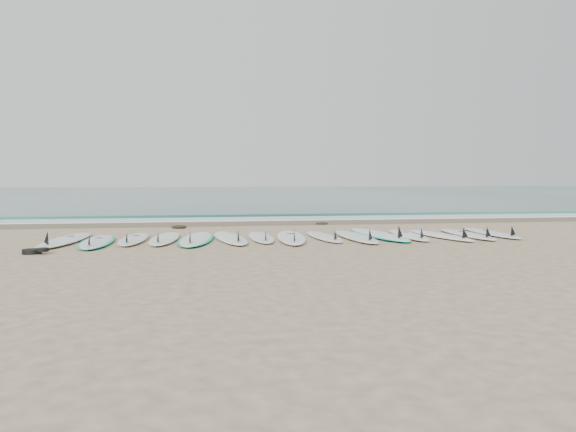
{
  "coord_description": "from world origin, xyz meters",
  "views": [
    {
      "loc": [
        -1.95,
        -11.63,
        1.32
      ],
      "look_at": [
        0.12,
        1.3,
        0.4
      ],
      "focal_mm": 35.0,
      "sensor_mm": 36.0,
      "label": 1
    }
  ],
  "objects": [
    {
      "name": "surfboard_9",
      "position": [
        1.35,
        -0.2,
        0.06
      ],
      "size": [
        0.6,
        2.66,
        0.34
      ],
      "rotation": [
        0.0,
        0.0,
        0.02
      ],
      "color": "white",
      "rests_on": "ground"
    },
    {
      "name": "surfboard_0",
      "position": [
        -4.59,
        0.08,
        0.06
      ],
      "size": [
        0.87,
        2.87,
        0.36
      ],
      "rotation": [
        0.0,
        0.0,
        -0.1
      ],
      "color": "white",
      "rests_on": "ground"
    },
    {
      "name": "seaweed_near",
      "position": [
        -2.44,
        2.91,
        0.04
      ],
      "size": [
        0.41,
        0.32,
        0.08
      ],
      "primitive_type": "ellipsoid",
      "color": "black",
      "rests_on": "ground"
    },
    {
      "name": "surfboard_2",
      "position": [
        -3.26,
        0.12,
        0.05
      ],
      "size": [
        0.6,
        2.48,
        0.32
      ],
      "rotation": [
        0.0,
        0.0,
        -0.04
      ],
      "color": "silver",
      "rests_on": "ground"
    },
    {
      "name": "surfboard_7",
      "position": [
        -0.04,
        -0.14,
        0.06
      ],
      "size": [
        0.86,
        2.83,
        0.36
      ],
      "rotation": [
        0.0,
        0.0,
        -0.1
      ],
      "color": "white",
      "rests_on": "ground"
    },
    {
      "name": "surfboard_3",
      "position": [
        -2.64,
        0.08,
        0.06
      ],
      "size": [
        0.73,
        2.59,
        0.33
      ],
      "rotation": [
        0.0,
        0.0,
        -0.08
      ],
      "color": "white",
      "rests_on": "ground"
    },
    {
      "name": "surfboard_12",
      "position": [
        3.26,
        -0.2,
        0.05
      ],
      "size": [
        0.84,
        2.51,
        0.32
      ],
      "rotation": [
        0.0,
        0.0,
        0.14
      ],
      "color": "white",
      "rests_on": "ground"
    },
    {
      "name": "seaweed_far",
      "position": [
        1.41,
        3.4,
        0.03
      ],
      "size": [
        0.35,
        0.27,
        0.07
      ],
      "primitive_type": "ellipsoid",
      "color": "black",
      "rests_on": "ground"
    },
    {
      "name": "surfboard_11",
      "position": [
        2.59,
        -0.03,
        0.05
      ],
      "size": [
        0.66,
        2.46,
        0.31
      ],
      "rotation": [
        0.0,
        0.0,
        -0.06
      ],
      "color": "white",
      "rests_on": "ground"
    },
    {
      "name": "surfboard_1",
      "position": [
        -3.93,
        -0.21,
        0.05
      ],
      "size": [
        0.68,
        2.56,
        0.32
      ],
      "rotation": [
        0.0,
        0.0,
        0.03
      ],
      "color": "white",
      "rests_on": "ground"
    },
    {
      "name": "leash_coil",
      "position": [
        -4.73,
        -1.55,
        0.05
      ],
      "size": [
        0.46,
        0.36,
        0.11
      ],
      "color": "black",
      "rests_on": "ground"
    },
    {
      "name": "ground",
      "position": [
        0.0,
        0.0,
        0.0
      ],
      "size": [
        120.0,
        120.0,
        0.0
      ],
      "primitive_type": "plane",
      "color": "tan"
    },
    {
      "name": "surfboard_5",
      "position": [
        -1.3,
        -0.03,
        0.06
      ],
      "size": [
        0.83,
        2.73,
        0.34
      ],
      "rotation": [
        0.0,
        0.0,
        0.1
      ],
      "color": "white",
      "rests_on": "ground"
    },
    {
      "name": "wet_sand_band",
      "position": [
        0.0,
        4.1,
        0.01
      ],
      "size": [
        120.0,
        1.8,
        0.01
      ],
      "primitive_type": "cube",
      "color": "brown",
      "rests_on": "ground"
    },
    {
      "name": "surfboard_8",
      "position": [
        0.69,
        -0.04,
        0.05
      ],
      "size": [
        0.6,
        2.32,
        0.29
      ],
      "rotation": [
        0.0,
        0.0,
        0.05
      ],
      "color": "white",
      "rests_on": "ground"
    },
    {
      "name": "wave_crest",
      "position": [
        0.0,
        7.0,
        0.05
      ],
      "size": [
        120.0,
        1.0,
        0.1
      ],
      "primitive_type": "cube",
      "color": "#246156",
      "rests_on": "ground"
    },
    {
      "name": "surfboard_6",
      "position": [
        -0.65,
        0.07,
        0.05
      ],
      "size": [
        0.49,
        2.34,
        0.3
      ],
      "rotation": [
        0.0,
        0.0,
        0.0
      ],
      "color": "white",
      "rests_on": "ground"
    },
    {
      "name": "surfboard_13",
      "position": [
        3.94,
        -0.09,
        0.06
      ],
      "size": [
        0.53,
        2.5,
        0.32
      ],
      "rotation": [
        0.0,
        0.0,
        -0.0
      ],
      "color": "white",
      "rests_on": "ground"
    },
    {
      "name": "surfboard_14",
      "position": [
        4.61,
        0.07,
        0.05
      ],
      "size": [
        0.55,
        2.46,
        0.31
      ],
      "rotation": [
        0.0,
        0.0,
        -0.02
      ],
      "color": "silver",
      "rests_on": "ground"
    },
    {
      "name": "surfboard_10",
      "position": [
        1.96,
        0.14,
        0.05
      ],
      "size": [
        0.96,
        2.96,
        0.37
      ],
      "rotation": [
        0.0,
        0.0,
        0.09
      ],
      "color": "white",
      "rests_on": "ground"
    },
    {
      "name": "foam_band",
      "position": [
        0.0,
        5.5,
        0.02
      ],
      "size": [
        120.0,
        1.4,
        0.04
      ],
      "primitive_type": "cube",
      "color": "silver",
      "rests_on": "ground"
    },
    {
      "name": "surfboard_4",
      "position": [
        -2.01,
        -0.06,
        0.05
      ],
      "size": [
        0.96,
        2.84,
        0.35
      ],
      "rotation": [
        0.0,
        0.0,
        -0.1
      ],
      "color": "white",
      "rests_on": "ground"
    },
    {
      "name": "ocean",
      "position": [
        0.0,
        32.5,
        0.01
      ],
      "size": [
        120.0,
        55.0,
        0.03
      ],
      "primitive_type": "cube",
      "color": "#246156",
      "rests_on": "ground"
    }
  ]
}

